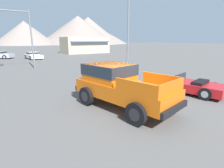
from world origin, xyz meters
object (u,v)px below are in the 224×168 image
at_px(red_convertible_car, 188,85).
at_px(street_lamp_post, 128,19).
at_px(traffic_light_main, 16,28).
at_px(parked_car_white, 33,55).
at_px(orange_pickup_truck, 118,83).
at_px(parked_car_silver, 0,55).

bearing_deg(red_convertible_car, street_lamp_post, 73.76).
bearing_deg(traffic_light_main, red_convertible_car, 116.53).
xyz_separation_m(parked_car_white, street_lamp_post, (4.63, -19.33, 4.21)).
bearing_deg(orange_pickup_truck, traffic_light_main, 88.50).
bearing_deg(street_lamp_post, parked_car_silver, 112.18).
distance_m(orange_pickup_truck, traffic_light_main, 14.86).
bearing_deg(parked_car_white, street_lamp_post, 97.73).
bearing_deg(street_lamp_post, orange_pickup_truck, -131.27).
bearing_deg(traffic_light_main, parked_car_silver, -84.00).
bearing_deg(parked_car_silver, red_convertible_car, 49.41).
relative_size(traffic_light_main, street_lamp_post, 0.76).
distance_m(red_convertible_car, parked_car_silver, 30.52).
distance_m(parked_car_silver, traffic_light_main, 14.96).
xyz_separation_m(red_convertible_car, street_lamp_post, (0.41, 6.38, 4.37)).
height_order(red_convertible_car, traffic_light_main, traffic_light_main).
xyz_separation_m(parked_car_silver, traffic_light_main, (1.52, -14.43, 3.64)).
height_order(red_convertible_car, street_lamp_post, street_lamp_post).
bearing_deg(traffic_light_main, street_lamp_post, 132.86).
relative_size(red_convertible_car, street_lamp_post, 0.54).
bearing_deg(red_convertible_car, parked_car_silver, 94.38).
relative_size(orange_pickup_truck, parked_car_silver, 1.23).
height_order(parked_car_silver, street_lamp_post, street_lamp_post).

